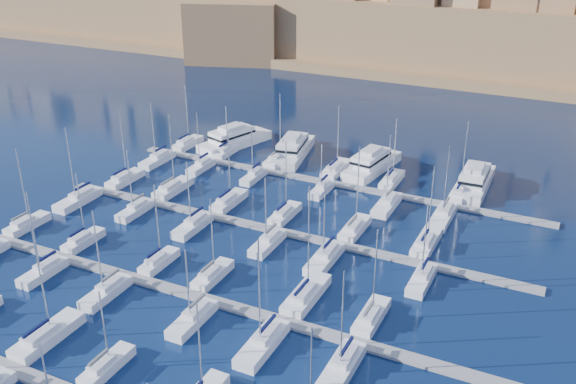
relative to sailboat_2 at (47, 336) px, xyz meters
The scene contains 46 objects.
ground 30.60m from the sailboat_2, 66.45° to the left, with size 600.00×600.00×0.00m, color #051333.
pontoon_mid_near 20.17m from the sailboat_2, 52.70° to the left, with size 84.00×2.00×0.40m, color slate.
pontoon_mid_far 39.96m from the sailboat_2, 72.19° to the left, with size 84.00×2.00×0.40m, color slate.
pontoon_far 61.27m from the sailboat_2, 78.49° to the left, with size 84.00×2.00×0.40m, color slate.
sailboat_2 is the anchor object (origin of this frame).
sailboat_3 10.39m from the sailboat_2, ahead, with size 2.31×7.68×10.88m.
sailboat_12 32.99m from the sailboat_2, 140.32° to the left, with size 2.48×8.26×14.10m.
sailboat_13 24.62m from the sailboat_2, 122.17° to the left, with size 2.34×7.80×12.31m.
sailboat_14 20.80m from the sailboat_2, 85.66° to the left, with size 2.28×7.59×13.28m.
sailboat_15 23.60m from the sailboat_2, 62.91° to the left, with size 2.45×8.16×12.82m.
sailboat_16 33.38m from the sailboat_2, 41.55° to the left, with size 3.13×10.45×16.92m.
sailboat_17 40.61m from the sailboat_2, 31.55° to the left, with size 2.59×8.63×13.44m.
sailboat_19 16.16m from the sailboat_2, 136.55° to the left, with size 2.42×8.06×13.88m.
sailboat_20 10.91m from the sailboat_2, 89.99° to the left, with size 2.54×8.48×13.66m.
sailboat_21 17.83m from the sailboat_2, 37.51° to the left, with size 2.58×8.59×11.42m.
sailboat_22 26.68m from the sailboat_2, 22.75° to the left, with size 2.91×9.69×15.59m.
sailboat_23 36.36m from the sailboat_2, 16.75° to the left, with size 2.81×9.36×14.17m.
sailboat_24 49.17m from the sailboat_2, 118.01° to the left, with size 2.69×8.96×14.54m.
sailboat_25 45.37m from the sailboat_2, 105.53° to the left, with size 2.87×9.58×15.23m.
sailboat_26 43.50m from the sailboat_2, 89.79° to the left, with size 2.74×9.14×13.74m.
sailboat_27 44.67m from the sailboat_2, 75.17° to the left, with size 2.55×8.49×14.09m.
sailboat_28 49.65m from the sailboat_2, 60.99° to the left, with size 2.69×8.98×15.09m.
sailboat_29 56.56m from the sailboat_2, 50.59° to the left, with size 2.87×9.55×13.73m.
sailboat_30 40.53m from the sailboat_2, 127.26° to the left, with size 2.94×9.81×14.78m.
sailboat_31 35.49m from the sailboat_2, 110.77° to the left, with size 2.38×7.93×12.32m.
sailboat_32 32.70m from the sailboat_2, 90.60° to the left, with size 2.67×8.91×12.48m.
sailboat_33 35.57m from the sailboat_2, 67.68° to the left, with size 2.55×8.49×12.26m.
sailboat_34 39.94m from the sailboat_2, 54.08° to the left, with size 2.89×9.62×13.77m.
sailboat_35 50.37m from the sailboat_2, 40.84° to the left, with size 2.53×8.42×13.20m.
sailboat_36 69.48m from the sailboat_2, 109.77° to the left, with size 2.67×8.91×14.05m.
sailboat_37 66.22m from the sailboat_2, 101.50° to the left, with size 2.38×7.92×10.92m.
sailboat_38 65.81m from the sailboat_2, 90.88° to the left, with size 2.93×9.77×14.85m.
sailboat_39 66.85m from the sailboat_2, 79.90° to the left, with size 2.94×9.79×13.98m.
sailboat_40 69.45m from the sailboat_2, 70.26° to the left, with size 2.66×8.88×13.15m.
sailboat_41 74.76m from the sailboat_2, 60.79° to the left, with size 2.59×8.65×14.56m.
sailboat_42 59.41m from the sailboat_2, 113.39° to the left, with size 2.78×9.25×13.28m.
sailboat_43 56.85m from the sailboat_2, 103.56° to the left, with size 2.32×7.74×12.54m.
sailboat_44 55.44m from the sailboat_2, 91.34° to the left, with size 2.23×7.44×11.45m.
sailboat_45 56.94m from the sailboat_2, 76.69° to the left, with size 2.24×7.46×10.12m.
sailboat_46 60.27m from the sailboat_2, 64.41° to the left, with size 2.88×9.60×14.19m.
sailboat_47 65.19m from the sailboat_2, 56.42° to the left, with size 2.91×9.70×13.90m.
motor_yacht_a 71.56m from the sailboat_2, 101.58° to the left, with size 10.47×18.55×5.25m.
motor_yacht_b 70.08m from the sailboat_2, 89.85° to the left, with size 8.50×18.43×5.25m.
motor_yacht_c 71.93m from the sailboat_2, 75.63° to the left, with size 7.38×17.46×5.25m.
motor_yacht_d 79.51m from the sailboat_2, 61.30° to the left, with size 5.36×17.13×5.25m.
fortified_city 184.23m from the sailboat_2, 86.24° to the left, with size 460.00×108.95×59.52m.
Camera 1 is at (42.66, -73.16, 49.47)m, focal length 40.00 mm.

